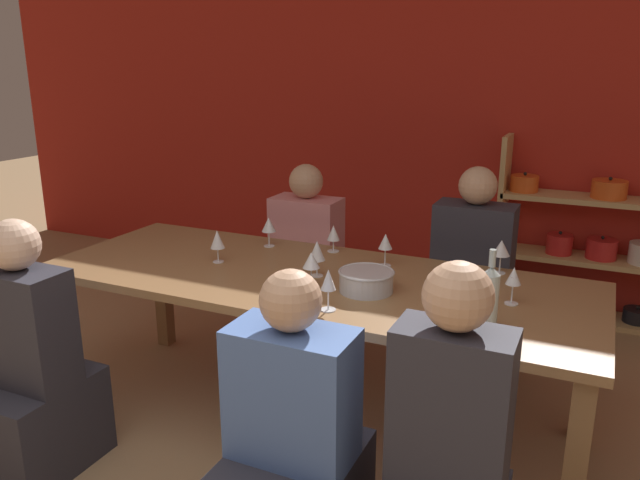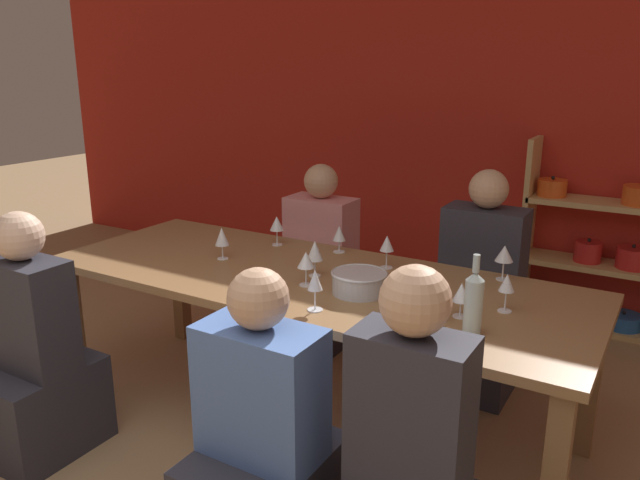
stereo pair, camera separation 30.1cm
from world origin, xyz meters
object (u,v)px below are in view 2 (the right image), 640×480
object	(u,v)px
shelf_unit	(633,265)
wine_bottle_green	(474,302)
wine_glass_red_d	(315,282)
wine_glass_red_a	(277,224)
person_far_b	(321,278)
wine_glass_empty_a	(315,251)
person_near_c	(263,463)
wine_glass_empty_b	(222,237)
wine_glass_red_b	(507,284)
wine_glass_empty_c	(504,254)
person_far_a	(479,310)
wine_glass_white_b	(461,293)
wine_glass_white_a	(339,234)
wine_glass_white_d	(306,261)
wine_glass_white_c	(440,292)
person_near_b	(37,367)
dining_table	(309,291)
wine_glass_red_c	(387,245)
mixing_bowl	(359,282)

from	to	relation	value
shelf_unit	wine_bottle_green	xyz separation A→B (m)	(-0.39, -2.24, 0.43)
wine_glass_red_d	shelf_unit	bearing A→B (deg)	66.53
shelf_unit	wine_glass_red_a	xyz separation A→B (m)	(-1.69, -1.64, 0.42)
wine_glass_red_d	person_far_b	distance (m)	1.49
wine_glass_empty_a	person_near_c	bearing A→B (deg)	-70.11
shelf_unit	wine_bottle_green	bearing A→B (deg)	-99.89
shelf_unit	wine_glass_empty_b	world-z (taller)	shelf_unit
wine_glass_empty_b	wine_glass_red_b	distance (m)	1.44
wine_glass_empty_c	person_far_a	bearing A→B (deg)	117.68
wine_glass_white_b	wine_glass_red_d	xyz separation A→B (m)	(-0.53, -0.24, 0.03)
wine_glass_white_a	person_far_b	xyz separation A→B (m)	(-0.39, 0.46, -0.46)
wine_bottle_green	wine_glass_white_d	xyz separation A→B (m)	(-0.81, 0.13, -0.01)
wine_glass_white_c	person_near_c	size ratio (longest dim) A/B	0.15
wine_glass_empty_a	person_far_b	xyz separation A→B (m)	(-0.48, 0.86, -0.49)
wine_glass_red_b	person_far_b	size ratio (longest dim) A/B	0.14
wine_glass_red_a	person_far_b	xyz separation A→B (m)	(-0.03, 0.52, -0.48)
wine_bottle_green	person_near_b	size ratio (longest dim) A/B	0.27
dining_table	person_near_b	size ratio (longest dim) A/B	2.30
dining_table	person_near_c	bearing A→B (deg)	-68.37
wine_glass_red_c	person_near_b	distance (m)	1.73
wine_glass_red_c	person_far_b	size ratio (longest dim) A/B	0.14
wine_glass_white_c	wine_glass_red_b	distance (m)	0.30
dining_table	wine_glass_white_c	bearing A→B (deg)	-15.25
wine_glass_empty_a	wine_glass_white_c	bearing A→B (deg)	-16.17
wine_glass_red_d	person_far_a	size ratio (longest dim) A/B	0.14
wine_glass_red_c	wine_glass_red_b	bearing A→B (deg)	-21.70
wine_glass_empty_b	wine_glass_empty_c	distance (m)	1.39
wine_glass_white_c	wine_glass_red_c	world-z (taller)	wine_glass_white_c
dining_table	wine_glass_empty_c	world-z (taller)	wine_glass_empty_c
wine_glass_white_a	wine_glass_white_b	distance (m)	0.99
wine_glass_white_a	person_far_a	world-z (taller)	person_far_a
dining_table	wine_glass_red_a	bearing A→B (deg)	141.00
wine_glass_red_b	person_near_c	bearing A→B (deg)	-122.64
mixing_bowl	wine_glass_red_a	bearing A→B (deg)	149.71
wine_glass_red_a	wine_glass_empty_c	xyz separation A→B (m)	(1.23, 0.07, 0.01)
wine_glass_red_b	wine_glass_red_c	bearing A→B (deg)	158.30
wine_glass_white_d	person_near_b	size ratio (longest dim) A/B	0.14
wine_glass_red_b	person_far_a	size ratio (longest dim) A/B	0.13
mixing_bowl	person_near_c	bearing A→B (deg)	-87.57
wine_glass_white_a	person_near_c	distance (m)	1.42
wine_glass_empty_a	wine_glass_red_b	bearing A→B (deg)	1.48
wine_glass_white_a	wine_glass_empty_a	bearing A→B (deg)	-77.35
wine_glass_white_b	wine_glass_red_b	world-z (taller)	wine_glass_red_b
wine_glass_red_d	person_near_c	bearing A→B (deg)	-79.37
mixing_bowl	person_far_a	size ratio (longest dim) A/B	0.20
person_far_a	person_near_b	world-z (taller)	person_far_a
wine_glass_empty_c	person_near_b	size ratio (longest dim) A/B	0.15
wine_glass_red_c	person_near_c	world-z (taller)	person_near_c
wine_bottle_green	person_far_a	xyz separation A→B (m)	(-0.27, 1.05, -0.46)
wine_glass_red_a	wine_glass_empty_c	world-z (taller)	wine_glass_empty_c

